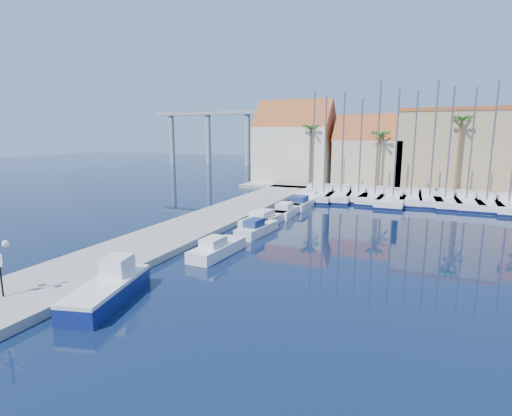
{
  "coord_description": "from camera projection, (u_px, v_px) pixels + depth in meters",
  "views": [
    {
      "loc": [
        9.72,
        -16.99,
        8.53
      ],
      "look_at": [
        -1.64,
        10.25,
        3.0
      ],
      "focal_mm": 28.0,
      "sensor_mm": 36.0,
      "label": 1
    }
  ],
  "objects": [
    {
      "name": "fishing_boat",
      "position": [
        109.0,
        288.0,
        20.49
      ],
      "size": [
        3.29,
        6.22,
        2.07
      ],
      "rotation": [
        0.0,
        0.0,
        0.23
      ],
      "color": "navy",
      "rests_on": "ground"
    },
    {
      "name": "sailboat_8",
      "position": [
        444.0,
        199.0,
        48.75
      ],
      "size": [
        3.45,
        10.76,
        13.88
      ],
      "rotation": [
        0.0,
        0.0,
        0.06
      ],
      "color": "white",
      "rests_on": "ground"
    },
    {
      "name": "palm_1",
      "position": [
        380.0,
        136.0,
        55.76
      ],
      "size": [
        2.6,
        2.6,
        9.15
      ],
      "color": "brown",
      "rests_on": "shore_north"
    },
    {
      "name": "motorboat_west_1",
      "position": [
        256.0,
        228.0,
        34.22
      ],
      "size": [
        2.09,
        5.3,
        1.4
      ],
      "rotation": [
        0.0,
        0.0,
        -0.08
      ],
      "color": "white",
      "rests_on": "ground"
    },
    {
      "name": "sailboat_7",
      "position": [
        429.0,
        198.0,
        49.55
      ],
      "size": [
        3.08,
        9.99,
        14.64
      ],
      "rotation": [
        0.0,
        0.0,
        0.05
      ],
      "color": "white",
      "rests_on": "ground"
    },
    {
      "name": "sailboat_2",
      "position": [
        342.0,
        194.0,
        53.11
      ],
      "size": [
        3.64,
        11.35,
        13.69
      ],
      "rotation": [
        0.0,
        0.0,
        0.06
      ],
      "color": "white",
      "rests_on": "ground"
    },
    {
      "name": "viaduct",
      "position": [
        230.0,
        127.0,
        107.95
      ],
      "size": [
        48.0,
        2.2,
        14.45
      ],
      "color": "#9E9E99",
      "rests_on": "ground"
    },
    {
      "name": "motorboat_west_2",
      "position": [
        265.0,
        219.0,
        38.08
      ],
      "size": [
        2.76,
        7.0,
        1.4
      ],
      "rotation": [
        0.0,
        0.0,
        -0.08
      ],
      "color": "white",
      "rests_on": "ground"
    },
    {
      "name": "building_1",
      "position": [
        369.0,
        155.0,
        61.57
      ],
      "size": [
        10.3,
        8.0,
        11.0
      ],
      "color": "#C6AF8C",
      "rests_on": "shore_north"
    },
    {
      "name": "building_2",
      "position": [
        448.0,
        149.0,
        58.14
      ],
      "size": [
        14.2,
        10.2,
        11.5
      ],
      "color": "tan",
      "rests_on": "shore_north"
    },
    {
      "name": "ground",
      "position": [
        209.0,
        301.0,
        20.66
      ],
      "size": [
        260.0,
        260.0,
        0.0
      ],
      "primitive_type": "plane",
      "color": "black",
      "rests_on": "ground"
    },
    {
      "name": "sailboat_1",
      "position": [
        325.0,
        194.0,
        53.55
      ],
      "size": [
        3.6,
        11.82,
        13.15
      ],
      "rotation": [
        0.0,
        0.0,
        0.04
      ],
      "color": "white",
      "rests_on": "ground"
    },
    {
      "name": "motorboat_west_0",
      "position": [
        217.0,
        248.0,
        28.26
      ],
      "size": [
        2.06,
        5.51,
        1.4
      ],
      "rotation": [
        0.0,
        0.0,
        -0.06
      ],
      "color": "white",
      "rests_on": "ground"
    },
    {
      "name": "sailboat_3",
      "position": [
        359.0,
        194.0,
        52.87
      ],
      "size": [
        3.46,
        10.14,
        12.89
      ],
      "rotation": [
        0.0,
        0.0,
        0.08
      ],
      "color": "white",
      "rests_on": "ground"
    },
    {
      "name": "sailboat_6",
      "position": [
        411.0,
        197.0,
        50.18
      ],
      "size": [
        2.87,
        9.8,
        13.58
      ],
      "rotation": [
        0.0,
        0.0,
        0.03
      ],
      "color": "white",
      "rests_on": "ground"
    },
    {
      "name": "sailboat_5",
      "position": [
        393.0,
        198.0,
        49.85
      ],
      "size": [
        3.61,
        12.09,
        13.73
      ],
      "rotation": [
        0.0,
        0.0,
        -0.04
      ],
      "color": "white",
      "rests_on": "ground"
    },
    {
      "name": "motorboat_west_5",
      "position": [
        311.0,
        196.0,
        51.99
      ],
      "size": [
        2.59,
        6.37,
        1.4
      ],
      "rotation": [
        0.0,
        0.0,
        0.1
      ],
      "color": "white",
      "rests_on": "ground"
    },
    {
      "name": "palm_2",
      "position": [
        462.0,
        122.0,
        51.63
      ],
      "size": [
        2.6,
        2.6,
        11.15
      ],
      "color": "brown",
      "rests_on": "shore_north"
    },
    {
      "name": "sailboat_10",
      "position": [
        485.0,
        202.0,
        46.57
      ],
      "size": [
        2.68,
        9.98,
        14.26
      ],
      "rotation": [
        0.0,
        0.0,
        0.0
      ],
      "color": "white",
      "rests_on": "ground"
    },
    {
      "name": "sailboat_0",
      "position": [
        313.0,
        191.0,
        55.6
      ],
      "size": [
        2.74,
        8.72,
        14.1
      ],
      "rotation": [
        0.0,
        0.0,
        -0.05
      ],
      "color": "white",
      "rests_on": "ground"
    },
    {
      "name": "sailboat_11",
      "position": [
        508.0,
        204.0,
        45.45
      ],
      "size": [
        3.59,
        11.19,
        12.89
      ],
      "rotation": [
        0.0,
        0.0,
        -0.06
      ],
      "color": "white",
      "rests_on": "ground"
    },
    {
      "name": "palm_0",
      "position": [
        311.0,
        130.0,
        59.37
      ],
      "size": [
        2.6,
        2.6,
        10.15
      ],
      "color": "brown",
      "rests_on": "shore_north"
    },
    {
      "name": "quay_west",
      "position": [
        195.0,
        226.0,
        36.27
      ],
      "size": [
        6.0,
        77.0,
        0.5
      ],
      "primitive_type": "cube",
      "color": "gray",
      "rests_on": "ground"
    },
    {
      "name": "bollard",
      "position": [
        115.0,
        263.0,
        24.45
      ],
      "size": [
        0.19,
        0.19,
        0.47
      ],
      "primitive_type": "cylinder",
      "color": "black",
      "rests_on": "quay_west"
    },
    {
      "name": "motorboat_west_4",
      "position": [
        301.0,
        203.0,
        46.66
      ],
      "size": [
        2.25,
        6.81,
        1.4
      ],
      "rotation": [
        0.0,
        0.0,
        -0.01
      ],
      "color": "white",
      "rests_on": "ground"
    },
    {
      "name": "sailboat_4",
      "position": [
        376.0,
        196.0,
        51.57
      ],
      "size": [
        3.71,
        11.4,
        14.77
      ],
      "rotation": [
        0.0,
        0.0,
        -0.07
      ],
      "color": "white",
      "rests_on": "ground"
    },
    {
      "name": "building_0",
      "position": [
        295.0,
        146.0,
        65.88
      ],
      "size": [
        12.3,
        9.0,
        13.5
      ],
      "color": "beige",
      "rests_on": "shore_north"
    },
    {
      "name": "motorboat_west_3",
      "position": [
        286.0,
        211.0,
        42.15
      ],
      "size": [
        2.15,
        6.16,
        1.4
      ],
      "rotation": [
        0.0,
        0.0,
        0.03
      ],
      "color": "white",
      "rests_on": "ground"
    },
    {
      "name": "shore_north",
      "position": [
        423.0,
        189.0,
        60.38
      ],
      "size": [
        54.0,
        16.0,
        0.5
      ],
      "primitive_type": "cube",
      "color": "gray",
      "rests_on": "ground"
    },
    {
      "name": "sailboat_9",
      "position": [
        465.0,
        201.0,
        47.87
      ],
      "size": [
        3.28,
        11.06,
        13.72
      ],
      "rotation": [
        0.0,
        0.0,
        0.03
      ],
      "color": "white",
      "rests_on": "ground"
    }
  ]
}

